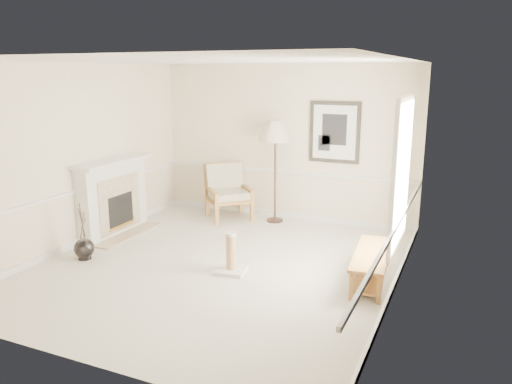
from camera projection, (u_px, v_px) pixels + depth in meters
ground at (218, 265)px, 7.29m from camera, size 5.50×5.50×0.00m
room at (227, 138)px, 6.86m from camera, size 5.04×5.54×2.92m
fireplace at (114, 198)px, 8.59m from camera, size 0.64×1.64×1.31m
floor_vase at (84, 249)px, 7.50m from camera, size 0.30×0.30×0.88m
armchair at (227, 189)px, 9.60m from camera, size 1.14×1.14×1.03m
floor_lamp at (276, 134)px, 9.05m from camera, size 0.73×0.73×1.90m
bench at (371, 262)px, 6.67m from camera, size 0.56×1.48×0.41m
scratching_post at (231, 260)px, 7.00m from camera, size 0.47×0.47×0.58m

